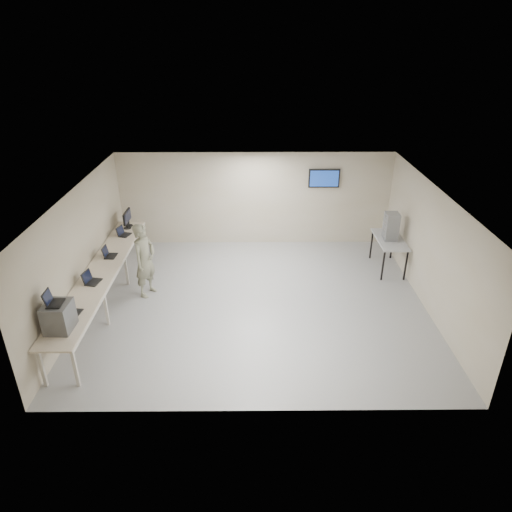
{
  "coord_description": "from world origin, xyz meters",
  "views": [
    {
      "loc": [
        -0.08,
        -9.36,
        5.89
      ],
      "look_at": [
        0.0,
        0.2,
        1.15
      ],
      "focal_mm": 32.0,
      "sensor_mm": 36.0,
      "label": 1
    }
  ],
  "objects_px": {
    "side_table": "(390,241)",
    "equipment_box": "(59,317)",
    "workbench": "(102,273)",
    "soldier": "(145,260)"
  },
  "relations": [
    {
      "from": "side_table",
      "to": "equipment_box",
      "type": "bearing_deg",
      "value": -150.76
    },
    {
      "from": "side_table",
      "to": "soldier",
      "type": "bearing_deg",
      "value": -168.4
    },
    {
      "from": "soldier",
      "to": "workbench",
      "type": "bearing_deg",
      "value": 140.23
    },
    {
      "from": "workbench",
      "to": "side_table",
      "type": "relative_size",
      "value": 4.04
    },
    {
      "from": "workbench",
      "to": "equipment_box",
      "type": "xyz_separation_m",
      "value": [
        -0.06,
        -2.33,
        0.35
      ]
    },
    {
      "from": "equipment_box",
      "to": "workbench",
      "type": "bearing_deg",
      "value": 90.14
    },
    {
      "from": "equipment_box",
      "to": "side_table",
      "type": "distance_m",
      "value": 8.32
    },
    {
      "from": "workbench",
      "to": "side_table",
      "type": "xyz_separation_m",
      "value": [
        7.19,
        1.73,
        -0.01
      ]
    },
    {
      "from": "equipment_box",
      "to": "side_table",
      "type": "relative_size",
      "value": 0.37
    },
    {
      "from": "workbench",
      "to": "side_table",
      "type": "bearing_deg",
      "value": 13.51
    }
  ]
}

